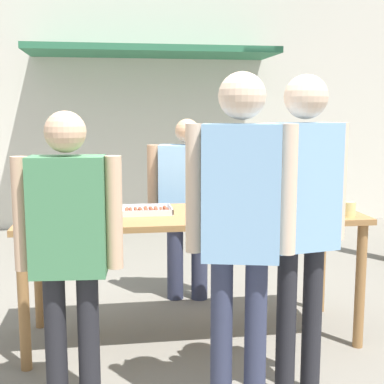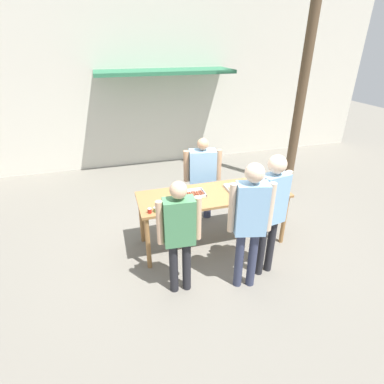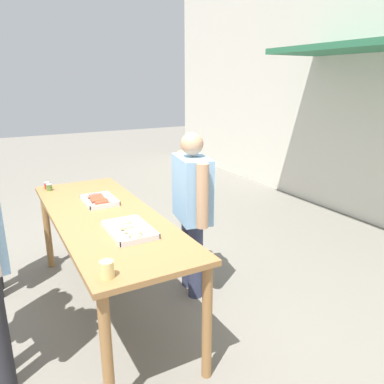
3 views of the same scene
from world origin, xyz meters
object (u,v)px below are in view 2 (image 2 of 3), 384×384
condiment_jar_mustard (150,211)px  condiment_jar_ketchup (155,210)px  food_tray_buns (240,187)px  person_customer_waiting_in_line (250,217)px  beer_cup (282,190)px  person_server_behind_table (202,173)px  utility_pole (312,29)px  person_customer_with_cup (272,206)px  person_customer_holding_hotdog (179,230)px  food_tray_sausages (192,194)px

condiment_jar_mustard → condiment_jar_ketchup: same height
food_tray_buns → person_customer_waiting_in_line: 1.19m
beer_cup → person_customer_waiting_in_line: (-0.95, -0.78, 0.14)m
person_server_behind_table → utility_pole: bearing=30.2°
food_tray_buns → utility_pole: 3.47m
food_tray_buns → person_customer_waiting_in_line: person_customer_waiting_in_line is taller
condiment_jar_ketchup → beer_cup: bearing=0.2°
beer_cup → person_customer_with_cup: person_customer_with_cup is taller
condiment_jar_ketchup → utility_pole: (3.47, 1.95, 2.30)m
condiment_jar_ketchup → beer_cup: (2.01, 0.01, 0.02)m
condiment_jar_ketchup → beer_cup: 2.01m
utility_pole → condiment_jar_mustard: bearing=-151.2°
person_customer_holding_hotdog → utility_pole: bearing=-138.0°
food_tray_sausages → person_customer_holding_hotdog: 1.05m
food_tray_sausages → beer_cup: beer_cup is taller
person_customer_waiting_in_line → utility_pole: size_ratio=0.29×
food_tray_buns → condiment_jar_mustard: bearing=-167.1°
person_server_behind_table → beer_cup: bearing=-37.7°
beer_cup → utility_pole: (1.46, 1.94, 2.28)m
person_customer_with_cup → utility_pole: bearing=-139.1°
food_tray_sausages → condiment_jar_ketchup: bearing=-151.5°
person_server_behind_table → person_customer_with_cup: size_ratio=0.86×
utility_pole → condiment_jar_ketchup: bearing=-150.7°
beer_cup → person_server_behind_table: size_ratio=0.06×
beer_cup → person_server_behind_table: bearing=131.4°
food_tray_buns → condiment_jar_mustard: 1.57m
person_customer_with_cup → condiment_jar_ketchup: bearing=-33.6°
food_tray_sausages → person_customer_holding_hotdog: bearing=-115.0°
person_customer_waiting_in_line → utility_pole: utility_pole is taller
person_customer_with_cup → beer_cup: bearing=-143.1°
condiment_jar_mustard → beer_cup: size_ratio=0.69×
utility_pole → food_tray_sausages: bearing=-150.5°
food_tray_buns → person_customer_holding_hotdog: size_ratio=0.29×
person_customer_waiting_in_line → person_server_behind_table: bearing=-76.0°
food_tray_buns → utility_pole: (2.03, 1.60, 2.31)m
food_tray_sausages → person_customer_waiting_in_line: 1.21m
food_tray_buns → beer_cup: beer_cup is taller
food_tray_sausages → condiment_jar_mustard: size_ratio=5.58×
condiment_jar_ketchup → person_customer_with_cup: (1.45, -0.61, 0.16)m
food_tray_sausages → utility_pole: (2.84, 1.60, 2.32)m
food_tray_buns → beer_cup: size_ratio=4.57×
condiment_jar_mustard → food_tray_sausages: bearing=26.0°
person_customer_with_cup → person_server_behind_table: bearing=-87.6°
beer_cup → person_customer_holding_hotdog: size_ratio=0.06×
food_tray_buns → condiment_jar_ketchup: condiment_jar_ketchup is taller
utility_pole → beer_cup: bearing=-127.0°
food_tray_sausages → condiment_jar_ketchup: 0.72m
food_tray_sausages → person_customer_with_cup: (0.81, -0.95, 0.18)m
food_tray_sausages → food_tray_buns: size_ratio=0.84×
food_tray_buns → condiment_jar_mustard: size_ratio=6.61×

